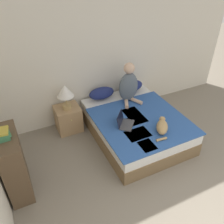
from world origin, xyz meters
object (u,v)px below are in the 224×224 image
(nightstand, at_px, (68,119))
(bookshelf, at_px, (14,164))
(cat_tabby, at_px, (162,127))
(book_stack_top, at_px, (3,134))
(laptop_open, at_px, (125,123))
(bed, at_px, (136,126))
(pillow_far, at_px, (131,86))
(table_lamp, at_px, (65,93))
(pillow_near, at_px, (102,93))
(person_sitting, at_px, (129,85))

(nightstand, xyz_separation_m, bookshelf, (-1.07, -1.03, 0.25))
(cat_tabby, relative_size, book_stack_top, 1.87)
(laptop_open, height_order, bookshelf, bookshelf)
(bed, distance_m, bookshelf, 2.18)
(nightstand, height_order, book_stack_top, book_stack_top)
(pillow_far, distance_m, cat_tabby, 1.38)
(bed, xyz_separation_m, nightstand, (-1.07, 0.74, 0.01))
(pillow_far, xyz_separation_m, laptop_open, (-0.66, -0.96, -0.07))
(bookshelf, bearing_deg, table_lamp, 43.42)
(pillow_near, relative_size, table_lamp, 1.07)
(pillow_far, bearing_deg, pillow_near, 180.00)
(bed, xyz_separation_m, cat_tabby, (0.14, -0.57, 0.34))
(bed, distance_m, book_stack_top, 2.31)
(bed, distance_m, pillow_near, 0.94)
(pillow_near, xyz_separation_m, pillow_far, (0.67, 0.00, 0.00))
(laptop_open, height_order, table_lamp, table_lamp)
(bed, height_order, table_lamp, table_lamp)
(pillow_near, bearing_deg, person_sitting, -34.15)
(table_lamp, bearing_deg, laptop_open, -50.37)
(nightstand, relative_size, bookshelf, 0.50)
(bed, bearing_deg, bookshelf, -172.22)
(pillow_near, distance_m, table_lamp, 0.77)
(pillow_far, distance_m, person_sitting, 0.44)
(cat_tabby, height_order, nightstand, cat_tabby)
(cat_tabby, distance_m, laptop_open, 0.62)
(cat_tabby, relative_size, nightstand, 0.80)
(bed, height_order, cat_tabby, cat_tabby)
(table_lamp, height_order, bookshelf, bookshelf)
(pillow_near, relative_size, cat_tabby, 1.28)
(table_lamp, bearing_deg, nightstand, 95.45)
(bookshelf, height_order, book_stack_top, book_stack_top)
(pillow_near, bearing_deg, laptop_open, -89.85)
(nightstand, relative_size, book_stack_top, 2.34)
(nightstand, bearing_deg, pillow_near, 4.40)
(person_sitting, xyz_separation_m, bookshelf, (-2.24, -0.79, -0.32))
(book_stack_top, bearing_deg, pillow_far, 23.80)
(bed, xyz_separation_m, book_stack_top, (-2.14, -0.30, 0.81))
(laptop_open, height_order, book_stack_top, book_stack_top)
(bookshelf, bearing_deg, laptop_open, 4.10)
(nightstand, bearing_deg, person_sitting, -11.57)
(laptop_open, bearing_deg, bed, -22.72)
(cat_tabby, bearing_deg, book_stack_top, 118.86)
(bed, bearing_deg, person_sitting, 78.28)
(pillow_near, distance_m, pillow_far, 0.67)
(pillow_near, height_order, table_lamp, table_lamp)
(nightstand, height_order, bookshelf, bookshelf)
(cat_tabby, xyz_separation_m, book_stack_top, (-2.28, 0.27, 0.48))
(laptop_open, height_order, nightstand, laptop_open)
(pillow_near, distance_m, cat_tabby, 1.44)
(person_sitting, height_order, nightstand, person_sitting)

